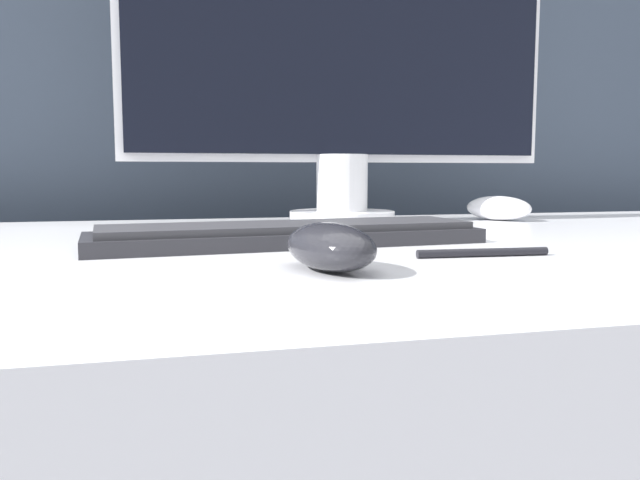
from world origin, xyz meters
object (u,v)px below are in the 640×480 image
at_px(computer_mouse_far, 498,208).
at_px(monitor, 342,44).
at_px(computer_mouse_near, 330,247).
at_px(keyboard, 289,234).

bearing_deg(computer_mouse_far, monitor, 149.98).
distance_m(computer_mouse_near, computer_mouse_far, 0.61).
bearing_deg(keyboard, computer_mouse_near, -96.24).
bearing_deg(computer_mouse_near, monitor, 61.18).
relative_size(computer_mouse_near, keyboard, 0.27).
distance_m(keyboard, computer_mouse_far, 0.49).
height_order(keyboard, computer_mouse_far, computer_mouse_far).
bearing_deg(keyboard, monitor, 57.37).
distance_m(monitor, computer_mouse_far, 0.37).
xyz_separation_m(computer_mouse_near, computer_mouse_far, (0.41, 0.45, 0.00)).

